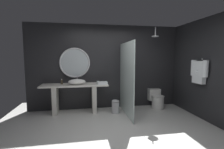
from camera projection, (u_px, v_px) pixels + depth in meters
ground_plane at (120, 134)px, 3.40m from camera, size 5.76×5.76×0.00m
back_wall_panel at (107, 67)px, 5.12m from camera, size 4.80×0.10×2.60m
side_wall_right at (198, 69)px, 4.41m from camera, size 0.10×2.47×2.60m
vanity_counter at (75, 94)px, 4.69m from camera, size 1.88×0.56×0.84m
vessel_sink at (77, 82)px, 4.63m from camera, size 0.49×0.40×0.23m
tumbler_cup at (98, 82)px, 4.76m from camera, size 0.08×0.08×0.08m
soap_dispenser at (62, 82)px, 4.64m from camera, size 0.06×0.06×0.15m
round_wall_mirror at (75, 63)px, 4.85m from camera, size 0.91×0.05×0.91m
shower_glass_panel at (126, 79)px, 4.48m from camera, size 0.02×1.43×2.01m
rain_shower_head at (155, 36)px, 4.82m from camera, size 0.21×0.21×0.29m
hanging_bathrobe at (199, 71)px, 4.18m from camera, size 0.20×0.57×0.65m
toilet at (157, 99)px, 5.18m from camera, size 0.39×0.59×0.57m
waste_bin at (115, 106)px, 4.68m from camera, size 0.22×0.22×0.39m
folded_hand_towel at (102, 83)px, 4.61m from camera, size 0.28×0.19×0.08m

